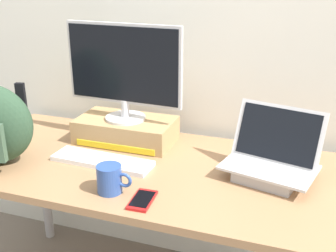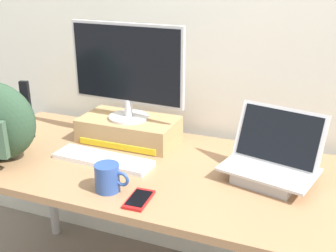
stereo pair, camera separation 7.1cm
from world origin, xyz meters
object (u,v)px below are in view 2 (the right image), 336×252
Objects in this scene: external_keyboard at (103,159)px; plush_toy at (26,128)px; coffee_mug at (108,178)px; desktop_monitor at (127,70)px; open_laptop at (270,167)px; cell_phone at (139,199)px; toner_box_yellow at (129,129)px.

plush_toy is at bearing 169.44° from external_keyboard.
desktop_monitor is at bearing 107.51° from coffee_mug.
cell_phone is (-0.39, -0.32, -0.05)m from open_laptop.
toner_box_yellow is 0.68m from open_laptop.
open_laptop is 0.88× the size of external_keyboard.
desktop_monitor is 0.40m from external_keyboard.
open_laptop is 0.51m from cell_phone.
open_laptop is 4.60× the size of plush_toy.
external_keyboard is (-0.66, -0.10, -0.04)m from open_laptop.
desktop_monitor is 3.87× the size of cell_phone.
external_keyboard is at bearing -13.02° from plush_toy.
open_laptop is 2.72× the size of cell_phone.
toner_box_yellow is 0.50m from plush_toy.
coffee_mug is 0.14m from cell_phone.
toner_box_yellow is at bearing 15.59° from plush_toy.
desktop_monitor reaches higher than coffee_mug.
toner_box_yellow is 5.32× the size of plush_toy.
plush_toy is (-0.48, -0.13, -0.29)m from desktop_monitor.
open_laptop reaches higher than toner_box_yellow.
plush_toy is (-0.48, 0.11, 0.03)m from external_keyboard.
external_keyboard reaches higher than cell_phone.
toner_box_yellow is 0.54m from cell_phone.
external_keyboard is at bearing 137.44° from cell_phone.
open_laptop is at bearing 29.46° from coffee_mug.
toner_box_yellow reaches higher than plush_toy.
desktop_monitor is at bearing 15.46° from plush_toy.
desktop_monitor reaches higher than cell_phone.
plush_toy is (-1.14, 0.01, -0.01)m from open_laptop.
coffee_mug is (-0.53, -0.30, -0.00)m from open_laptop.
toner_box_yellow is 3.34× the size of coffee_mug.
coffee_mug is (0.14, -0.44, -0.00)m from toner_box_yellow.
cell_phone is at bearing -57.09° from desktop_monitor.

